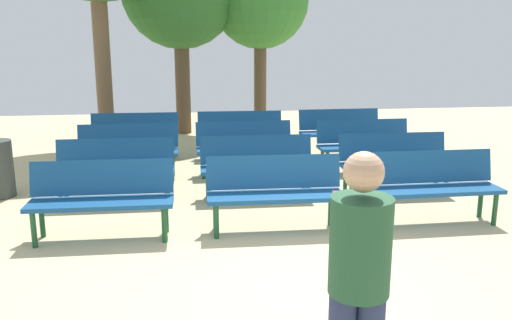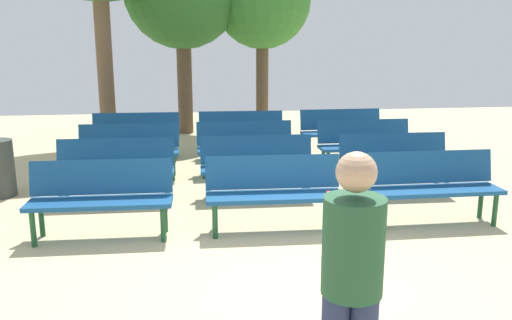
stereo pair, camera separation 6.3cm
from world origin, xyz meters
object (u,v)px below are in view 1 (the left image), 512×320
object	(u,v)px
bench_r0_c0	(102,195)
bench_r3_c0	(135,134)
tree_1	(260,1)
bench_r0_c2	(433,182)
bench_r2_c2	(364,142)
bench_r3_c1	(240,131)
bench_r2_c0	(128,148)
visitor_with_backpack	(358,275)
bench_r1_c2	(394,159)
bench_r2_c1	(245,144)
bench_r3_c2	(340,129)
bench_r1_c0	(115,167)
bench_r0_c1	(275,188)
bench_r1_c1	(257,163)

from	to	relation	value
bench_r0_c0	bench_r3_c0	distance (m)	3.96
tree_1	bench_r0_c2	bearing A→B (deg)	-80.78
bench_r2_c2	bench_r3_c1	size ratio (longest dim) A/B	0.99
bench_r3_c0	tree_1	size ratio (longest dim) A/B	0.38
bench_r2_c0	visitor_with_backpack	bearing A→B (deg)	-71.98
bench_r1_c2	bench_r2_c2	world-z (taller)	same
bench_r1_c2	bench_r3_c0	world-z (taller)	same
bench_r0_c2	bench_r0_c0	bearing A→B (deg)	179.51
bench_r0_c0	bench_r0_c2	size ratio (longest dim) A/B	1.01
bench_r2_c1	bench_r3_c2	world-z (taller)	same
bench_r2_c2	tree_1	size ratio (longest dim) A/B	0.38
bench_r0_c0	bench_r1_c0	world-z (taller)	same
bench_r0_c1	bench_r2_c2	world-z (taller)	same
bench_r2_c0	bench_r2_c2	distance (m)	3.94
bench_r0_c2	tree_1	bearing A→B (deg)	99.10
bench_r2_c0	bench_r1_c2	bearing A→B (deg)	-18.69
bench_r1_c1	bench_r3_c0	size ratio (longest dim) A/B	1.00
bench_r1_c0	bench_r3_c1	size ratio (longest dim) A/B	1.00
bench_r0_c1	bench_r3_c0	distance (m)	4.42
bench_r0_c0	bench_r3_c0	xyz separation A→B (m)	(0.04, 3.96, 0.00)
bench_r3_c0	bench_r1_c0	bearing A→B (deg)	-89.48
bench_r0_c1	bench_r2_c1	distance (m)	2.69
bench_r2_c0	tree_1	size ratio (longest dim) A/B	0.38
bench_r0_c0	tree_1	xyz separation A→B (m)	(2.83, 6.89, 2.57)
bench_r2_c2	bench_r3_c2	size ratio (longest dim) A/B	1.00
bench_r1_c0	bench_r2_c1	size ratio (longest dim) A/B	1.00
bench_r1_c2	bench_r2_c0	distance (m)	4.17
bench_r1_c0	bench_r1_c1	world-z (taller)	same
bench_r0_c0	bench_r0_c2	distance (m)	3.95
bench_r2_c1	bench_r2_c2	xyz separation A→B (m)	(2.04, -0.09, 0.00)
bench_r1_c0	visitor_with_backpack	world-z (taller)	visitor_with_backpack
bench_r3_c1	bench_r2_c0	bearing A→B (deg)	-144.64
bench_r1_c1	bench_r3_c1	distance (m)	2.61
bench_r0_c1	visitor_with_backpack	distance (m)	3.31
bench_r0_c0	bench_r1_c0	distance (m)	1.36
bench_r1_c1	tree_1	xyz separation A→B (m)	(0.87, 5.56, 2.57)
bench_r1_c1	bench_r3_c2	bearing A→B (deg)	54.03
bench_r0_c2	bench_r1_c0	xyz separation A→B (m)	(-3.96, 1.39, 0.00)
bench_r2_c0	bench_r3_c0	xyz separation A→B (m)	(-0.00, 1.31, 0.00)
bench_r1_c2	bench_r2_c2	distance (m)	1.34
bench_r0_c2	bench_r1_c2	world-z (taller)	same
bench_r2_c1	bench_r0_c0	bearing A→B (deg)	-126.34
bench_r3_c2	bench_r0_c0	bearing A→B (deg)	-135.71
bench_r0_c2	bench_r2_c0	world-z (taller)	same
bench_r2_c1	bench_r3_c2	size ratio (longest dim) A/B	1.00
bench_r1_c0	visitor_with_backpack	xyz separation A→B (m)	(1.88, -4.65, 0.43)
bench_r0_c0	bench_r3_c0	bearing A→B (deg)	90.86
bench_r0_c1	bench_r2_c1	bearing A→B (deg)	92.86
bench_r3_c1	bench_r3_c2	xyz separation A→B (m)	(1.97, 0.03, 0.00)
bench_r0_c1	bench_r2_c0	world-z (taller)	same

